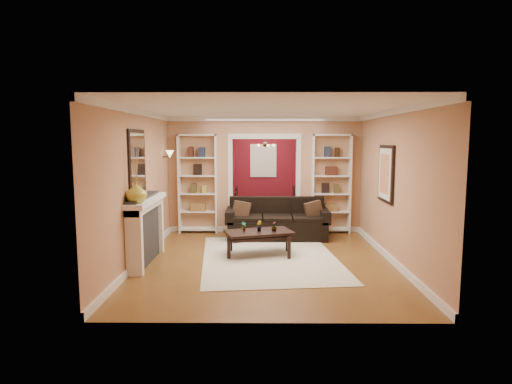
{
  "coord_description": "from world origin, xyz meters",
  "views": [
    {
      "loc": [
        -0.11,
        -8.87,
        2.17
      ],
      "look_at": [
        -0.18,
        -0.8,
        1.18
      ],
      "focal_mm": 30.0,
      "sensor_mm": 36.0,
      "label": 1
    }
  ],
  "objects_px": {
    "bookshelf_left": "(198,184)",
    "dining_table": "(265,210)",
    "bookshelf_right": "(331,184)",
    "coffee_table": "(259,243)",
    "sofa": "(277,218)",
    "fireplace": "(147,231)"
  },
  "relations": [
    {
      "from": "coffee_table",
      "to": "fireplace",
      "type": "bearing_deg",
      "value": 177.62
    },
    {
      "from": "sofa",
      "to": "coffee_table",
      "type": "height_order",
      "value": "sofa"
    },
    {
      "from": "fireplace",
      "to": "dining_table",
      "type": "xyz_separation_m",
      "value": [
        2.13,
        4.09,
        -0.31
      ]
    },
    {
      "from": "bookshelf_left",
      "to": "coffee_table",
      "type": "bearing_deg",
      "value": -54.59
    },
    {
      "from": "coffee_table",
      "to": "fireplace",
      "type": "xyz_separation_m",
      "value": [
        -1.97,
        -0.52,
        0.35
      ]
    },
    {
      "from": "sofa",
      "to": "fireplace",
      "type": "relative_size",
      "value": 1.32
    },
    {
      "from": "bookshelf_left",
      "to": "fireplace",
      "type": "distance_m",
      "value": 2.65
    },
    {
      "from": "coffee_table",
      "to": "fireplace",
      "type": "distance_m",
      "value": 2.07
    },
    {
      "from": "sofa",
      "to": "coffee_table",
      "type": "bearing_deg",
      "value": -105.66
    },
    {
      "from": "sofa",
      "to": "bookshelf_right",
      "type": "distance_m",
      "value": 1.57
    },
    {
      "from": "bookshelf_left",
      "to": "bookshelf_right",
      "type": "bearing_deg",
      "value": 0.0
    },
    {
      "from": "dining_table",
      "to": "fireplace",
      "type": "bearing_deg",
      "value": 152.49
    },
    {
      "from": "fireplace",
      "to": "dining_table",
      "type": "bearing_deg",
      "value": 62.49
    },
    {
      "from": "bookshelf_left",
      "to": "bookshelf_right",
      "type": "xyz_separation_m",
      "value": [
        3.1,
        0.0,
        0.0
      ]
    },
    {
      "from": "bookshelf_right",
      "to": "fireplace",
      "type": "height_order",
      "value": "bookshelf_right"
    },
    {
      "from": "bookshelf_left",
      "to": "dining_table",
      "type": "relative_size",
      "value": 1.49
    },
    {
      "from": "coffee_table",
      "to": "dining_table",
      "type": "relative_size",
      "value": 0.79
    },
    {
      "from": "sofa",
      "to": "dining_table",
      "type": "bearing_deg",
      "value": 96.32
    },
    {
      "from": "bookshelf_left",
      "to": "dining_table",
      "type": "bearing_deg",
      "value": 44.45
    },
    {
      "from": "coffee_table",
      "to": "bookshelf_left",
      "type": "relative_size",
      "value": 0.53
    },
    {
      "from": "bookshelf_left",
      "to": "dining_table",
      "type": "distance_m",
      "value": 2.4
    },
    {
      "from": "sofa",
      "to": "bookshelf_left",
      "type": "distance_m",
      "value": 2.05
    }
  ]
}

